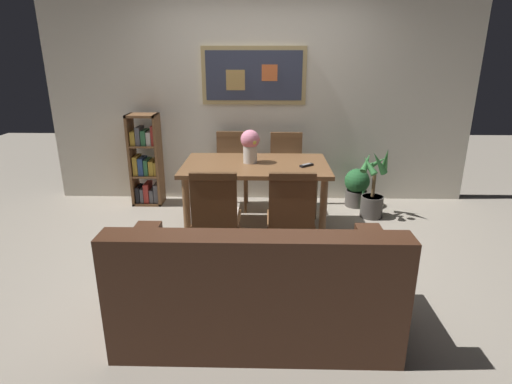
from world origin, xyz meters
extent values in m
plane|color=gray|center=(0.00, 0.00, 0.00)|extent=(12.00, 12.00, 0.00)
cube|color=silver|center=(0.00, 1.67, 1.30)|extent=(5.20, 0.10, 2.60)
cube|color=tan|center=(-0.07, 1.60, 1.55)|extent=(1.25, 0.02, 0.67)
cube|color=#33384C|center=(-0.07, 1.59, 1.55)|extent=(1.15, 0.01, 0.57)
cube|color=tan|center=(-0.29, 1.58, 1.50)|extent=(0.22, 0.00, 0.24)
cube|color=#D86633|center=(0.11, 1.58, 1.58)|extent=(0.19, 0.00, 0.19)
cube|color=brown|center=(-0.03, 0.53, 0.73)|extent=(1.46, 0.90, 0.04)
cylinder|color=brown|center=(-0.68, 0.17, 0.35)|extent=(0.07, 0.07, 0.71)
cylinder|color=brown|center=(0.63, 0.17, 0.35)|extent=(0.07, 0.07, 0.71)
cylinder|color=brown|center=(-0.68, 0.90, 0.35)|extent=(0.07, 0.07, 0.71)
cylinder|color=brown|center=(0.63, 0.90, 0.35)|extent=(0.07, 0.07, 0.71)
cube|color=brown|center=(-0.34, -0.18, 0.44)|extent=(0.40, 0.40, 0.03)
cube|color=beige|center=(-0.34, -0.18, 0.47)|extent=(0.36, 0.36, 0.03)
cylinder|color=brown|center=(-0.51, -0.35, 0.21)|extent=(0.04, 0.04, 0.42)
cylinder|color=brown|center=(-0.17, -0.35, 0.21)|extent=(0.04, 0.04, 0.42)
cylinder|color=brown|center=(-0.51, -0.01, 0.21)|extent=(0.04, 0.04, 0.42)
cylinder|color=brown|center=(-0.17, -0.01, 0.21)|extent=(0.04, 0.04, 0.42)
cube|color=brown|center=(-0.34, -0.36, 0.68)|extent=(0.38, 0.04, 0.46)
cube|color=brown|center=(-0.34, -0.36, 0.88)|extent=(0.38, 0.05, 0.06)
cube|color=brown|center=(-0.33, 1.24, 0.44)|extent=(0.40, 0.40, 0.03)
cube|color=beige|center=(-0.33, 1.24, 0.47)|extent=(0.36, 0.36, 0.03)
cylinder|color=brown|center=(-0.16, 1.41, 0.21)|extent=(0.04, 0.04, 0.42)
cylinder|color=brown|center=(-0.50, 1.41, 0.21)|extent=(0.04, 0.04, 0.42)
cylinder|color=brown|center=(-0.16, 1.07, 0.21)|extent=(0.04, 0.04, 0.42)
cylinder|color=brown|center=(-0.50, 1.07, 0.21)|extent=(0.04, 0.04, 0.42)
cube|color=brown|center=(-0.33, 1.42, 0.68)|extent=(0.38, 0.04, 0.46)
cube|color=brown|center=(-0.33, 1.42, 0.88)|extent=(0.38, 0.05, 0.06)
cube|color=brown|center=(0.32, 1.20, 0.44)|extent=(0.40, 0.40, 0.03)
cube|color=beige|center=(0.32, 1.20, 0.47)|extent=(0.36, 0.36, 0.03)
cylinder|color=brown|center=(0.49, 1.37, 0.21)|extent=(0.04, 0.04, 0.42)
cylinder|color=brown|center=(0.15, 1.37, 0.21)|extent=(0.04, 0.04, 0.42)
cylinder|color=brown|center=(0.49, 1.03, 0.21)|extent=(0.04, 0.04, 0.42)
cylinder|color=brown|center=(0.15, 1.03, 0.21)|extent=(0.04, 0.04, 0.42)
cube|color=brown|center=(0.32, 1.38, 0.68)|extent=(0.38, 0.04, 0.46)
cube|color=brown|center=(0.32, 1.38, 0.88)|extent=(0.38, 0.05, 0.06)
cube|color=brown|center=(0.29, -0.17, 0.44)|extent=(0.40, 0.40, 0.03)
cube|color=beige|center=(0.29, -0.17, 0.47)|extent=(0.36, 0.36, 0.03)
cylinder|color=brown|center=(0.12, -0.34, 0.21)|extent=(0.04, 0.04, 0.42)
cylinder|color=brown|center=(0.46, -0.34, 0.21)|extent=(0.04, 0.04, 0.42)
cylinder|color=brown|center=(0.12, 0.00, 0.21)|extent=(0.04, 0.04, 0.42)
cylinder|color=brown|center=(0.46, 0.00, 0.21)|extent=(0.04, 0.04, 0.42)
cube|color=brown|center=(0.29, -0.35, 0.68)|extent=(0.38, 0.04, 0.46)
cube|color=brown|center=(0.29, -0.35, 0.88)|extent=(0.38, 0.05, 0.06)
cube|color=#472819|center=(0.02, -1.06, 0.20)|extent=(1.80, 0.84, 0.40)
cube|color=#472819|center=(0.02, -1.38, 0.62)|extent=(1.80, 0.20, 0.44)
cube|color=#472819|center=(-0.79, -1.06, 0.51)|extent=(0.18, 0.80, 0.22)
cube|color=#472819|center=(0.83, -1.06, 0.51)|extent=(0.18, 0.80, 0.22)
cube|color=#B78C33|center=(-0.43, -1.24, 0.56)|extent=(0.32, 0.16, 0.33)
cube|color=#334C72|center=(0.02, -1.24, 0.56)|extent=(0.32, 0.16, 0.33)
cube|color=#8C6B4C|center=(0.47, -1.24, 0.56)|extent=(0.32, 0.16, 0.33)
cube|color=brown|center=(-1.56, 1.38, 0.56)|extent=(0.03, 0.28, 1.12)
cube|color=brown|center=(-1.23, 1.38, 0.56)|extent=(0.03, 0.28, 1.12)
cube|color=brown|center=(-1.40, 1.38, 0.01)|extent=(0.36, 0.28, 0.03)
cube|color=brown|center=(-1.40, 1.38, 1.11)|extent=(0.36, 0.28, 0.03)
cube|color=brown|center=(-1.40, 1.38, 0.37)|extent=(0.30, 0.28, 0.02)
cube|color=brown|center=(-1.40, 1.38, 0.75)|extent=(0.30, 0.28, 0.02)
cube|color=black|center=(-1.51, 1.38, 0.13)|extent=(0.05, 0.22, 0.20)
cube|color=#595960|center=(-1.46, 1.38, 0.12)|extent=(0.04, 0.22, 0.18)
cube|color=#B2332D|center=(-1.40, 1.38, 0.15)|extent=(0.06, 0.22, 0.24)
cube|color=#595960|center=(-1.34, 1.38, 0.11)|extent=(0.05, 0.22, 0.17)
cube|color=#595960|center=(-1.28, 1.38, 0.15)|extent=(0.06, 0.22, 0.23)
cube|color=gold|center=(-1.51, 1.38, 0.50)|extent=(0.06, 0.22, 0.23)
cube|color=#2D4C8C|center=(-1.44, 1.38, 0.49)|extent=(0.06, 0.22, 0.21)
cube|color=#337247|center=(-1.38, 1.38, 0.48)|extent=(0.05, 0.22, 0.19)
cube|color=gold|center=(-1.32, 1.38, 0.47)|extent=(0.06, 0.22, 0.18)
cube|color=gold|center=(-1.26, 1.38, 0.47)|extent=(0.05, 0.22, 0.17)
cube|color=gold|center=(-1.51, 1.38, 0.84)|extent=(0.06, 0.22, 0.17)
cube|color=#595960|center=(-1.44, 1.38, 0.87)|extent=(0.05, 0.22, 0.22)
cube|color=#337247|center=(-1.38, 1.38, 0.85)|extent=(0.06, 0.22, 0.18)
cube|color=beige|center=(-1.32, 1.38, 0.84)|extent=(0.05, 0.22, 0.16)
cube|color=#B2332D|center=(-1.25, 1.38, 0.87)|extent=(0.06, 0.22, 0.23)
cylinder|color=#4C4742|center=(1.20, 1.35, 0.10)|extent=(0.26, 0.26, 0.20)
cylinder|color=#332319|center=(1.20, 1.35, 0.19)|extent=(0.23, 0.23, 0.02)
sphere|color=#235B2D|center=(1.20, 1.35, 0.32)|extent=(0.30, 0.30, 0.30)
cylinder|color=#235B2D|center=(1.25, 1.21, 0.11)|extent=(0.03, 0.03, 0.25)
cylinder|color=#235B2D|center=(1.32, 1.43, 0.13)|extent=(0.03, 0.03, 0.22)
cylinder|color=#4C4742|center=(1.30, 0.98, 0.12)|extent=(0.25, 0.25, 0.25)
cylinder|color=#332319|center=(1.30, 0.98, 0.24)|extent=(0.23, 0.23, 0.02)
cylinder|color=brown|center=(1.30, 0.98, 0.40)|extent=(0.04, 0.04, 0.30)
cone|color=#2D6B33|center=(1.41, 0.97, 0.69)|extent=(0.11, 0.25, 0.32)
cone|color=#2D6B33|center=(1.34, 1.09, 0.62)|extent=(0.25, 0.16, 0.20)
cone|color=#2D6B33|center=(1.22, 1.04, 0.64)|extent=(0.19, 0.24, 0.23)
cone|color=#2D6B33|center=(1.22, 0.93, 0.63)|extent=(0.19, 0.23, 0.22)
cone|color=#2D6B33|center=(1.32, 0.90, 0.67)|extent=(0.22, 0.11, 0.28)
cylinder|color=beige|center=(-0.08, 0.57, 0.84)|extent=(0.14, 0.14, 0.18)
sphere|color=pink|center=(-0.08, 0.57, 0.99)|extent=(0.19, 0.19, 0.19)
sphere|color=pink|center=(-0.12, 0.64, 1.00)|extent=(0.05, 0.05, 0.05)
sphere|color=#EACC4C|center=(-0.04, 0.51, 0.98)|extent=(0.05, 0.05, 0.05)
sphere|color=#D86633|center=(-0.01, 0.59, 0.98)|extent=(0.05, 0.05, 0.05)
cube|color=black|center=(0.48, 0.45, 0.76)|extent=(0.15, 0.13, 0.02)
cube|color=gray|center=(0.48, 0.45, 0.77)|extent=(0.10, 0.09, 0.00)
camera|label=1|loc=(0.08, -3.51, 1.83)|focal=29.01mm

